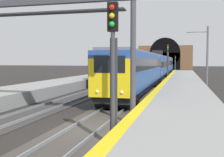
{
  "coord_description": "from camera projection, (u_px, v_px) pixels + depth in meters",
  "views": [
    {
      "loc": [
        -12.04,
        -4.42,
        3.3
      ],
      "look_at": [
        9.31,
        1.13,
        1.87
      ],
      "focal_mm": 44.24,
      "sensor_mm": 36.0,
      "label": 1
    }
  ],
  "objects": [
    {
      "name": "track_adjacent_line",
      "position": [
        0.0,
        124.0,
        14.12
      ],
      "size": [
        160.0,
        2.81,
        0.21
      ],
      "color": "#383533",
      "rests_on": "ground_plane"
    },
    {
      "name": "train_adjacent_platform",
      "position": [
        134.0,
        65.0,
        51.54
      ],
      "size": [
        41.96,
        3.16,
        4.2
      ],
      "rotation": [
        0.0,
        0.0,
        0.02
      ],
      "color": "#333338",
      "rests_on": "ground_plane"
    },
    {
      "name": "platform_right_edge_strip",
      "position": [
        136.0,
        112.0,
        12.28
      ],
      "size": [
        112.0,
        0.5,
        0.01
      ],
      "primitive_type": "cube",
      "color": "yellow",
      "rests_on": "platform_right"
    },
    {
      "name": "ground_plane",
      "position": [
        85.0,
        131.0,
        12.95
      ],
      "size": [
        320.0,
        320.0,
        0.0
      ],
      "primitive_type": "plane",
      "color": "#282623"
    },
    {
      "name": "overhead_signal_gantry",
      "position": [
        55.0,
        27.0,
        14.86
      ],
      "size": [
        0.7,
        8.82,
        6.68
      ],
      "color": "#3F3F47",
      "rests_on": "ground_plane"
    },
    {
      "name": "railway_signal_far",
      "position": [
        175.0,
        62.0,
        83.56
      ],
      "size": [
        0.39,
        0.38,
        4.77
      ],
      "rotation": [
        0.0,
        0.0,
        3.14
      ],
      "color": "#4C4C54",
      "rests_on": "ground_plane"
    },
    {
      "name": "track_main_line",
      "position": [
        85.0,
        130.0,
        12.95
      ],
      "size": [
        160.0,
        3.07,
        0.21
      ],
      "color": "#423D38",
      "rests_on": "ground_plane"
    },
    {
      "name": "railway_signal_mid",
      "position": [
        168.0,
        59.0,
        44.46
      ],
      "size": [
        0.39,
        0.38,
        5.93
      ],
      "rotation": [
        0.0,
        0.0,
        3.14
      ],
      "color": "#38383D",
      "rests_on": "ground_plane"
    },
    {
      "name": "railway_signal_near",
      "position": [
        113.0,
        62.0,
        10.15
      ],
      "size": [
        0.39,
        0.38,
        5.41
      ],
      "rotation": [
        0.0,
        0.0,
        3.14
      ],
      "color": "#38383D",
      "rests_on": "ground_plane"
    },
    {
      "name": "catenary_mast_near",
      "position": [
        207.0,
        58.0,
        30.23
      ],
      "size": [
        0.22,
        2.42,
        7.04
      ],
      "color": "#595B60",
      "rests_on": "ground_plane"
    },
    {
      "name": "platform_right",
      "position": [
        180.0,
        126.0,
        11.83
      ],
      "size": [
        112.0,
        4.37,
        1.01
      ],
      "primitive_type": "cube",
      "color": "gray",
      "rests_on": "ground_plane"
    },
    {
      "name": "tunnel_portal",
      "position": [
        165.0,
        58.0,
        102.18
      ],
      "size": [
        3.07,
        19.68,
        11.7
      ],
      "color": "brown",
      "rests_on": "ground_plane"
    },
    {
      "name": "train_main_approaching",
      "position": [
        157.0,
        66.0,
        47.33
      ],
      "size": [
        62.76,
        2.89,
        5.05
      ],
      "rotation": [
        0.0,
        0.0,
        3.14
      ],
      "color": "#264C99",
      "rests_on": "ground_plane"
    }
  ]
}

